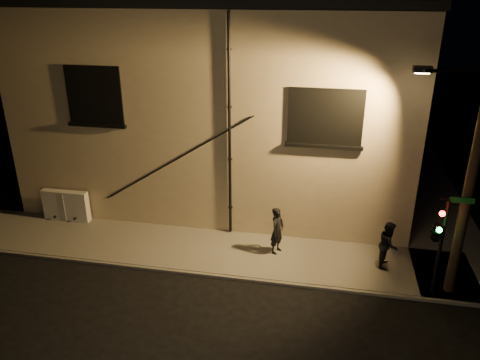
% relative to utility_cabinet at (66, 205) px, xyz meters
% --- Properties ---
extents(ground, '(90.00, 90.00, 0.00)m').
position_rel_utility_cabinet_xyz_m(ground, '(8.74, -2.70, -0.77)').
color(ground, black).
extents(sidewalk, '(21.00, 16.00, 0.12)m').
position_rel_utility_cabinet_xyz_m(sidewalk, '(9.96, 1.69, -0.71)').
color(sidewalk, '#65615A').
rests_on(sidewalk, ground).
extents(building, '(16.20, 12.23, 8.80)m').
position_rel_utility_cabinet_xyz_m(building, '(5.74, 6.29, 3.64)').
color(building, '#C5B08D').
rests_on(building, ground).
extents(utility_cabinet, '(1.96, 0.33, 1.29)m').
position_rel_utility_cabinet_xyz_m(utility_cabinet, '(0.00, 0.00, 0.00)').
color(utility_cabinet, silver).
rests_on(utility_cabinet, sidewalk).
extents(pedestrian_a, '(0.66, 0.77, 1.78)m').
position_rel_utility_cabinet_xyz_m(pedestrian_a, '(8.92, -0.91, 0.24)').
color(pedestrian_a, black).
rests_on(pedestrian_a, sidewalk).
extents(pedestrian_b, '(0.76, 0.91, 1.69)m').
position_rel_utility_cabinet_xyz_m(pedestrian_b, '(12.79, -1.08, 0.20)').
color(pedestrian_b, black).
rests_on(pedestrian_b, sidewalk).
extents(traffic_signal, '(1.30, 1.99, 3.38)m').
position_rel_utility_cabinet_xyz_m(traffic_signal, '(13.91, -2.51, 1.62)').
color(traffic_signal, black).
rests_on(traffic_signal, sidewalk).
extents(streetlamp_pole, '(2.03, 1.40, 7.57)m').
position_rel_utility_cabinet_xyz_m(streetlamp_pole, '(14.57, -2.12, 3.23)').
color(streetlamp_pole, black).
rests_on(streetlamp_pole, ground).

